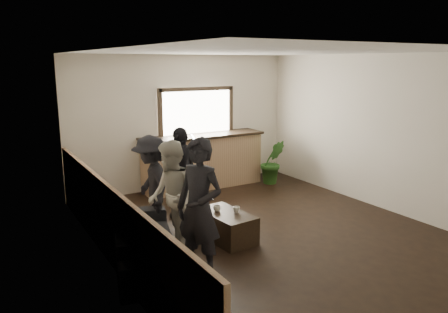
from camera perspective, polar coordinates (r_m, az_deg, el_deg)
ground at (r=7.18m, az=5.28°, el=-9.47°), size 5.00×6.00×0.01m
room_shell at (r=6.38m, az=0.15°, el=1.56°), size 5.01×6.01×2.80m
bar_counter at (r=9.34m, az=-2.83°, el=-0.18°), size 2.70×0.68×2.13m
sofa at (r=6.06m, az=-10.19°, el=-10.68°), size 1.32×2.25×0.62m
coffee_table at (r=6.71m, az=0.28°, el=-9.06°), size 0.62×1.00×0.43m
cup_a at (r=6.69m, az=-0.93°, el=-6.79°), size 0.15×0.15×0.09m
cup_b at (r=6.61m, az=1.62°, el=-6.97°), size 0.15×0.15×0.10m
potted_plant at (r=9.70m, az=6.37°, el=-0.71°), size 0.64×0.57×0.98m
person_a at (r=5.41m, az=-3.23°, el=-6.82°), size 0.67×0.77×1.77m
person_b at (r=6.18m, az=-6.92°, el=-5.28°), size 0.76×0.89×1.60m
person_c at (r=6.84m, az=-9.42°, el=-3.76°), size 0.71×1.08×1.57m
person_d at (r=7.53m, az=-5.55°, el=-2.10°), size 0.95×0.91×1.58m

